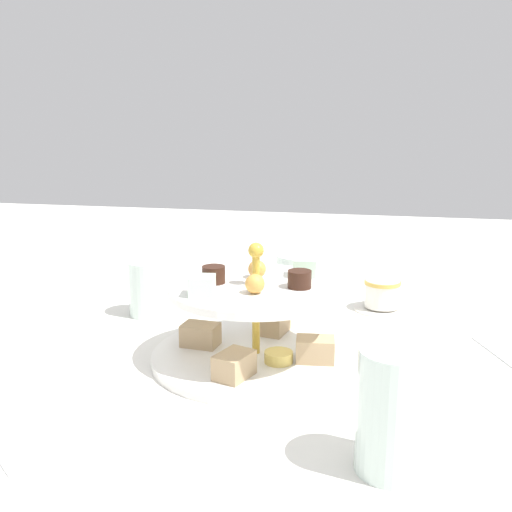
{
  "coord_description": "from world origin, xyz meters",
  "views": [
    {
      "loc": [
        0.15,
        -0.72,
        0.31
      ],
      "look_at": [
        0.0,
        0.0,
        0.14
      ],
      "focal_mm": 42.26,
      "sensor_mm": 36.0,
      "label": 1
    }
  ],
  "objects_px": {
    "water_glass_short_left": "(295,277)",
    "water_glass_mid_back": "(148,288)",
    "water_glass_tall_right": "(395,411)",
    "butter_knife_right": "(508,360)",
    "tiered_serving_stand": "(256,327)",
    "teacup_with_saucer": "(382,295)"
  },
  "relations": [
    {
      "from": "water_glass_short_left",
      "to": "water_glass_mid_back",
      "type": "distance_m",
      "value": 0.25
    },
    {
      "from": "water_glass_tall_right",
      "to": "butter_knife_right",
      "type": "height_order",
      "value": "water_glass_tall_right"
    },
    {
      "from": "tiered_serving_stand",
      "to": "water_glass_mid_back",
      "type": "bearing_deg",
      "value": 145.08
    },
    {
      "from": "tiered_serving_stand",
      "to": "water_glass_tall_right",
      "type": "distance_m",
      "value": 0.28
    },
    {
      "from": "water_glass_tall_right",
      "to": "water_glass_mid_back",
      "type": "height_order",
      "value": "water_glass_tall_right"
    },
    {
      "from": "teacup_with_saucer",
      "to": "water_glass_mid_back",
      "type": "xyz_separation_m",
      "value": [
        -0.37,
        -0.1,
        0.02
      ]
    },
    {
      "from": "water_glass_short_left",
      "to": "butter_knife_right",
      "type": "bearing_deg",
      "value": -34.72
    },
    {
      "from": "water_glass_short_left",
      "to": "butter_knife_right",
      "type": "distance_m",
      "value": 0.38
    },
    {
      "from": "water_glass_mid_back",
      "to": "water_glass_tall_right",
      "type": "bearing_deg",
      "value": -43.97
    },
    {
      "from": "water_glass_short_left",
      "to": "water_glass_mid_back",
      "type": "height_order",
      "value": "water_glass_mid_back"
    },
    {
      "from": "water_glass_short_left",
      "to": "tiered_serving_stand",
      "type": "bearing_deg",
      "value": -92.14
    },
    {
      "from": "water_glass_tall_right",
      "to": "tiered_serving_stand",
      "type": "bearing_deg",
      "value": 127.86
    },
    {
      "from": "teacup_with_saucer",
      "to": "tiered_serving_stand",
      "type": "bearing_deg",
      "value": -123.16
    },
    {
      "from": "butter_knife_right",
      "to": "tiered_serving_stand",
      "type": "bearing_deg",
      "value": 81.41
    },
    {
      "from": "teacup_with_saucer",
      "to": "water_glass_mid_back",
      "type": "height_order",
      "value": "water_glass_mid_back"
    },
    {
      "from": "butter_knife_right",
      "to": "water_glass_mid_back",
      "type": "bearing_deg",
      "value": 61.68
    },
    {
      "from": "water_glass_mid_back",
      "to": "tiered_serving_stand",
      "type": "bearing_deg",
      "value": -34.92
    },
    {
      "from": "tiered_serving_stand",
      "to": "teacup_with_saucer",
      "type": "distance_m",
      "value": 0.29
    },
    {
      "from": "water_glass_tall_right",
      "to": "water_glass_short_left",
      "type": "xyz_separation_m",
      "value": [
        -0.16,
        0.5,
        -0.02
      ]
    },
    {
      "from": "teacup_with_saucer",
      "to": "water_glass_mid_back",
      "type": "distance_m",
      "value": 0.38
    },
    {
      "from": "butter_knife_right",
      "to": "water_glass_tall_right",
      "type": "bearing_deg",
      "value": 132.18
    },
    {
      "from": "teacup_with_saucer",
      "to": "butter_knife_right",
      "type": "distance_m",
      "value": 0.24
    }
  ]
}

